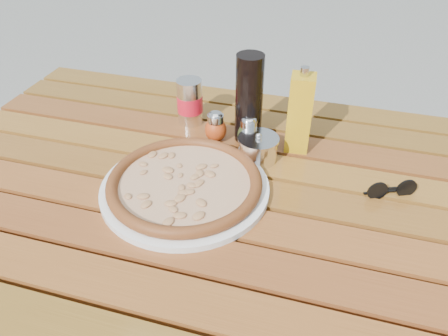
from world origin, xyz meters
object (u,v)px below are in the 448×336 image
(pepper_shaker, at_px, (216,127))
(sunglasses, at_px, (391,190))
(soda_can, at_px, (190,102))
(olive_oil_cruet, at_px, (300,113))
(parmesan_tin, at_px, (258,148))
(pizza, at_px, (185,182))
(dark_bottle, at_px, (249,99))
(oregano_shaker, at_px, (249,132))
(plate, at_px, (185,188))
(table, at_px, (222,210))

(pepper_shaker, relative_size, sunglasses, 0.77)
(soda_can, distance_m, sunglasses, 0.54)
(pepper_shaker, xyz_separation_m, soda_can, (-0.09, 0.07, 0.02))
(pepper_shaker, relative_size, soda_can, 0.68)
(pepper_shaker, relative_size, olive_oil_cruet, 0.39)
(olive_oil_cruet, relative_size, parmesan_tin, 1.95)
(pizza, bearing_deg, sunglasses, 14.16)
(dark_bottle, height_order, sunglasses, dark_bottle)
(pepper_shaker, bearing_deg, oregano_shaker, 0.45)
(oregano_shaker, relative_size, olive_oil_cruet, 0.39)
(plate, xyz_separation_m, parmesan_tin, (0.12, 0.16, 0.02))
(dark_bottle, relative_size, olive_oil_cruet, 1.05)
(sunglasses, bearing_deg, pepper_shaker, 142.18)
(pizza, distance_m, oregano_shaker, 0.23)
(table, bearing_deg, soda_can, 123.41)
(pepper_shaker, height_order, parmesan_tin, pepper_shaker)
(table, distance_m, soda_can, 0.31)
(parmesan_tin, bearing_deg, plate, -127.72)
(plate, xyz_separation_m, olive_oil_cruet, (0.20, 0.23, 0.09))
(pepper_shaker, distance_m, soda_can, 0.12)
(oregano_shaker, bearing_deg, table, -96.56)
(pizza, distance_m, pepper_shaker, 0.21)
(plate, bearing_deg, dark_bottle, 72.01)
(table, bearing_deg, dark_bottle, 87.07)
(plate, relative_size, pepper_shaker, 4.39)
(dark_bottle, xyz_separation_m, soda_can, (-0.17, 0.04, -0.05))
(pizza, height_order, dark_bottle, dark_bottle)
(pepper_shaker, distance_m, oregano_shaker, 0.08)
(pizza, xyz_separation_m, soda_can, (-0.09, 0.28, 0.04))
(soda_can, xyz_separation_m, parmesan_tin, (0.21, -0.12, -0.03))
(soda_can, bearing_deg, pepper_shaker, -36.90)
(plate, height_order, olive_oil_cruet, olive_oil_cruet)
(parmesan_tin, xyz_separation_m, sunglasses, (0.30, -0.05, -0.01))
(dark_bottle, distance_m, sunglasses, 0.38)
(olive_oil_cruet, height_order, sunglasses, olive_oil_cruet)
(pizza, distance_m, sunglasses, 0.44)
(pepper_shaker, distance_m, sunglasses, 0.43)
(dark_bottle, bearing_deg, soda_can, 167.67)
(sunglasses, bearing_deg, soda_can, 137.43)
(plate, xyz_separation_m, soda_can, (-0.09, 0.28, 0.05))
(pepper_shaker, bearing_deg, soda_can, 143.10)
(table, xyz_separation_m, parmesan_tin, (0.05, 0.12, 0.11))
(soda_can, distance_m, parmesan_tin, 0.24)
(oregano_shaker, relative_size, soda_can, 0.68)
(table, bearing_deg, sunglasses, 10.15)
(plate, height_order, oregano_shaker, oregano_shaker)
(oregano_shaker, bearing_deg, pepper_shaker, -179.55)
(table, xyz_separation_m, oregano_shaker, (0.02, 0.17, 0.11))
(oregano_shaker, height_order, dark_bottle, dark_bottle)
(pepper_shaker, xyz_separation_m, dark_bottle, (0.07, 0.03, 0.07))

